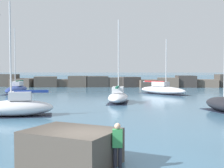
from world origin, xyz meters
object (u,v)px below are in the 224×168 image
(sailboat_moored_7, at_px, (118,97))
(person_on_rocks, at_px, (118,144))
(sailboat_moored_0, at_px, (162,90))
(sailboat_moored_5, at_px, (17,107))
(sailboat_moored_2, at_px, (17,89))

(sailboat_moored_7, relative_size, person_on_rocks, 5.24)
(sailboat_moored_0, xyz_separation_m, sailboat_moored_5, (-13.82, -21.07, 0.06))
(sailboat_moored_2, xyz_separation_m, sailboat_moored_7, (15.26, -12.46, -0.00))
(sailboat_moored_7, height_order, person_on_rocks, sailboat_moored_7)
(sailboat_moored_5, relative_size, sailboat_moored_7, 0.98)
(sailboat_moored_5, bearing_deg, sailboat_moored_2, 108.98)
(sailboat_moored_5, distance_m, person_on_rocks, 14.83)
(sailboat_moored_0, distance_m, sailboat_moored_2, 21.47)
(sailboat_moored_0, height_order, sailboat_moored_5, sailboat_moored_5)
(sailboat_moored_0, xyz_separation_m, sailboat_moored_7, (-6.19, -11.37, -0.01))
(sailboat_moored_7, bearing_deg, sailboat_moored_2, 140.76)
(sailboat_moored_2, distance_m, sailboat_moored_7, 19.70)
(sailboat_moored_0, distance_m, person_on_rocks, 34.14)
(sailboat_moored_7, bearing_deg, sailboat_moored_5, -128.24)
(sailboat_moored_5, height_order, sailboat_moored_7, sailboat_moored_7)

